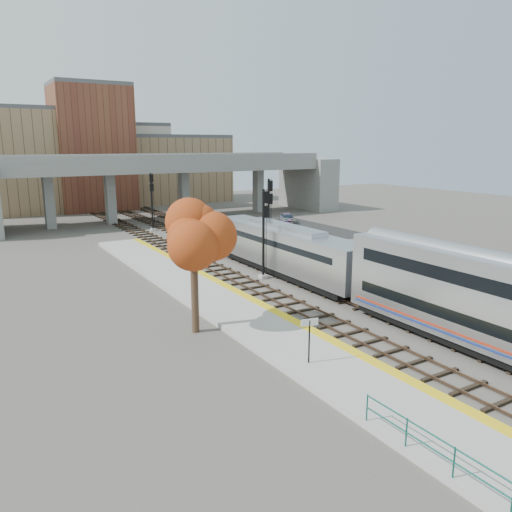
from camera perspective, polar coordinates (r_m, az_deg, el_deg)
ground at (r=35.06m, az=10.31°, el=-5.65°), size 160.00×160.00×0.00m
platform at (r=30.93m, az=0.03°, el=-7.61°), size 4.50×60.00×0.35m
yellow_strip at (r=31.83m, az=2.99°, el=-6.69°), size 0.70×60.00×0.01m
tracks at (r=45.26m, az=0.81°, el=-1.16°), size 10.70×95.00×0.25m
overpass at (r=75.13m, az=-9.76°, el=8.61°), size 54.00×12.00×9.50m
buildings_far at (r=94.47m, az=-16.76°, el=10.32°), size 43.00×21.00×20.60m
parking_lot at (r=64.98m, az=3.46°, el=3.02°), size 14.00×18.00×0.04m
locomotive at (r=42.06m, az=3.29°, el=0.83°), size 3.02×19.05×4.10m
signal_mast_near at (r=40.61m, az=0.90°, el=2.50°), size 0.60×0.64×7.38m
signal_mast_mid at (r=47.51m, az=1.48°, el=4.28°), size 0.60×0.64×7.74m
signal_mast_far at (r=64.96m, az=-11.81°, el=6.05°), size 0.60×0.64×7.35m
station_sign at (r=24.69m, az=6.12°, el=-8.58°), size 0.89×0.24×2.27m
tree at (r=28.61m, az=-7.20°, el=2.37°), size 3.60×3.60×7.86m
car_a at (r=58.77m, az=3.63°, el=2.62°), size 2.62×3.93×1.24m
car_b at (r=62.97m, az=3.01°, el=3.28°), size 2.63×3.84×1.20m
car_c at (r=70.21m, az=3.60°, el=4.30°), size 3.58×4.88×1.31m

